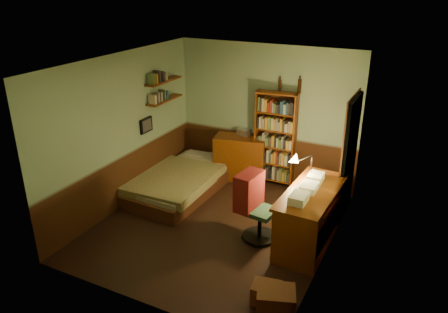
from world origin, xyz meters
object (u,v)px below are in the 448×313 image
at_px(bed, 181,174).
at_px(dresser, 240,158).
at_px(mini_stereo, 244,132).
at_px(office_chair, 260,212).
at_px(desk, 310,216).
at_px(cardboard_box_a, 276,302).
at_px(bookshelf, 275,139).
at_px(cardboard_box_b, 266,293).
at_px(desk_lamp, 312,162).

xyz_separation_m(bed, dresser, (0.74, 0.98, 0.10)).
height_order(mini_stereo, office_chair, mini_stereo).
relative_size(dresser, desk, 0.61).
xyz_separation_m(desk, office_chair, (-0.69, -0.26, 0.03)).
bearing_deg(cardboard_box_a, office_chair, 119.10).
relative_size(bed, bookshelf, 1.24).
relative_size(bed, desk, 1.38).
bearing_deg(office_chair, cardboard_box_b, -57.12).
bearing_deg(bookshelf, desk_lamp, -57.89).
distance_m(desk, office_chair, 0.74).
bearing_deg(cardboard_box_b, bookshelf, 109.31).
bearing_deg(bookshelf, cardboard_box_a, -76.07).
distance_m(mini_stereo, office_chair, 2.30).
bearing_deg(office_chair, cardboard_box_a, -53.79).
bearing_deg(cardboard_box_a, bed, 140.15).
distance_m(bookshelf, desk_lamp, 1.68).
distance_m(mini_stereo, bookshelf, 0.65).
distance_m(cardboard_box_a, cardboard_box_b, 0.24).
height_order(bed, cardboard_box_a, bed).
bearing_deg(dresser, cardboard_box_b, -72.31).
bearing_deg(cardboard_box_a, cardboard_box_b, 139.56).
bearing_deg(cardboard_box_a, desk, 93.10).
relative_size(bookshelf, desk_lamp, 3.18).
distance_m(office_chair, cardboard_box_b, 1.43).
relative_size(desk, cardboard_box_a, 3.59).
distance_m(dresser, desk, 2.41).
bearing_deg(cardboard_box_b, office_chair, 115.77).
xyz_separation_m(mini_stereo, cardboard_box_a, (1.92, -3.34, -0.76)).
relative_size(bed, desk_lamp, 3.94).
distance_m(dresser, desk_lamp, 2.20).
bearing_deg(desk, bed, 169.69).
bearing_deg(cardboard_box_b, bed, 140.19).
bearing_deg(cardboard_box_a, mini_stereo, 119.95).
xyz_separation_m(bed, mini_stereo, (0.75, 1.10, 0.60)).
distance_m(mini_stereo, desk_lamp, 2.16).
distance_m(bed, cardboard_box_b, 3.26).
height_order(desk_lamp, cardboard_box_a, desk_lamp).
relative_size(mini_stereo, bookshelf, 0.12).
bearing_deg(cardboard_box_b, desk, 86.75).
xyz_separation_m(desk_lamp, office_chair, (-0.55, -0.61, -0.68)).
distance_m(bookshelf, cardboard_box_a, 3.61).
bearing_deg(desk, bookshelf, 128.17).
xyz_separation_m(cardboard_box_a, cardboard_box_b, (-0.18, 0.15, -0.04)).
bearing_deg(bed, dresser, 54.47).
height_order(bed, office_chair, office_chair).
bearing_deg(desk_lamp, office_chair, -119.88).
xyz_separation_m(bed, desk_lamp, (2.45, -0.22, 0.81)).
relative_size(desk_lamp, office_chair, 0.61).
relative_size(desk_lamp, cardboard_box_a, 1.26).
height_order(bed, mini_stereo, mini_stereo).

